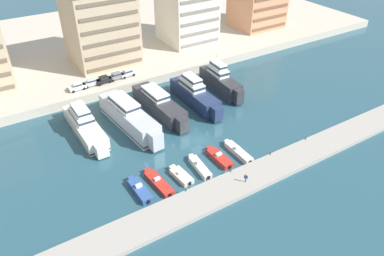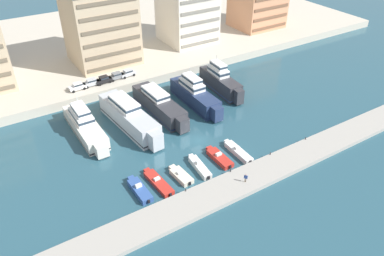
{
  "view_description": "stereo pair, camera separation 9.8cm",
  "coord_description": "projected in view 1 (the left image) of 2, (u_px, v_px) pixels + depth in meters",
  "views": [
    {
      "loc": [
        -34.2,
        -52.28,
        45.17
      ],
      "look_at": [
        -0.65,
        1.39,
        2.5
      ],
      "focal_mm": 35.0,
      "sensor_mm": 36.0,
      "label": 1
    },
    {
      "loc": [
        -34.12,
        -52.33,
        45.17
      ],
      "look_at": [
        -0.65,
        1.39,
        2.5
      ],
      "focal_mm": 35.0,
      "sensor_mm": 36.0,
      "label": 2
    }
  ],
  "objects": [
    {
      "name": "apartment_block_center_left",
      "position": [
        187.0,
        9.0,
        112.44
      ],
      "size": [
        14.64,
        15.42,
        21.28
      ],
      "color": "silver",
      "rests_on": "quay_promenade"
    },
    {
      "name": "yacht_charcoal_mid_left",
      "position": [
        159.0,
        105.0,
        84.79
      ],
      "size": [
        5.13,
        20.71,
        7.03
      ],
      "color": "#333338",
      "rests_on": "ground"
    },
    {
      "name": "car_silver_left",
      "position": [
        91.0,
        82.0,
        91.64
      ],
      "size": [
        4.12,
        1.97,
        1.8
      ],
      "color": "#B7BCC1",
      "rests_on": "quay_promenade"
    },
    {
      "name": "motorboat_white_center_left",
      "position": [
        200.0,
        167.0,
        69.21
      ],
      "size": [
        2.18,
        7.48,
        1.6
      ],
      "color": "white",
      "rests_on": "ground"
    },
    {
      "name": "motorboat_red_center",
      "position": [
        219.0,
        158.0,
        71.52
      ],
      "size": [
        2.17,
        7.36,
        1.43
      ],
      "color": "red",
      "rests_on": "ground"
    },
    {
      "name": "car_grey_center_left",
      "position": [
        116.0,
        76.0,
        94.6
      ],
      "size": [
        4.21,
        2.15,
        1.8
      ],
      "color": "slate",
      "rests_on": "quay_promenade"
    },
    {
      "name": "motorboat_white_center_right",
      "position": [
        238.0,
        152.0,
        73.0
      ],
      "size": [
        1.82,
        8.18,
        1.52
      ],
      "color": "white",
      "rests_on": "ground"
    },
    {
      "name": "pedestrian_near_edge",
      "position": [
        246.0,
        177.0,
        64.81
      ],
      "size": [
        0.47,
        0.52,
        1.69
      ],
      "color": "#7A6B56",
      "rests_on": "pier_dock"
    },
    {
      "name": "yacht_silver_left",
      "position": [
        129.0,
        117.0,
        79.88
      ],
      "size": [
        6.33,
        22.51,
        7.76
      ],
      "color": "silver",
      "rests_on": "ground"
    },
    {
      "name": "bollard_west_mid",
      "position": [
        231.0,
        170.0,
        67.43
      ],
      "size": [
        0.2,
        0.2,
        0.61
      ],
      "color": "#2D2D33",
      "rests_on": "pier_dock"
    },
    {
      "name": "car_white_far_left",
      "position": [
        77.0,
        86.0,
        89.88
      ],
      "size": [
        4.18,
        2.09,
        1.8
      ],
      "color": "white",
      "rests_on": "quay_promenade"
    },
    {
      "name": "pier_dock",
      "position": [
        244.0,
        181.0,
        66.22
      ],
      "size": [
        120.0,
        6.2,
        0.82
      ],
      "primitive_type": "cube",
      "color": "#A8A399",
      "rests_on": "ground"
    },
    {
      "name": "quay_promenade",
      "position": [
        94.0,
        42.0,
        119.78
      ],
      "size": [
        180.0,
        70.0,
        2.28
      ],
      "primitive_type": "cube",
      "color": "beige",
      "rests_on": "ground"
    },
    {
      "name": "motorboat_blue_far_left",
      "position": [
        140.0,
        190.0,
        64.07
      ],
      "size": [
        2.1,
        7.34,
        1.61
      ],
      "color": "#33569E",
      "rests_on": "ground"
    },
    {
      "name": "motorboat_cream_mid_left",
      "position": [
        181.0,
        175.0,
        67.26
      ],
      "size": [
        2.5,
        6.11,
        1.29
      ],
      "color": "beige",
      "rests_on": "ground"
    },
    {
      "name": "yacht_ivory_far_left",
      "position": [
        85.0,
        125.0,
        78.06
      ],
      "size": [
        4.46,
        19.91,
        7.58
      ],
      "color": "silver",
      "rests_on": "ground"
    },
    {
      "name": "bollard_east",
      "position": [
        306.0,
        138.0,
        75.75
      ],
      "size": [
        0.2,
        0.2,
        0.61
      ],
      "color": "#2D2D33",
      "rests_on": "pier_dock"
    },
    {
      "name": "apartment_block_mid_left",
      "position": [
        100.0,
        25.0,
        99.37
      ],
      "size": [
        16.87,
        16.5,
        21.93
      ],
      "color": "#C6AD89",
      "rests_on": "quay_promenade"
    },
    {
      "name": "yacht_navy_center_left",
      "position": [
        195.0,
        95.0,
        87.97
      ],
      "size": [
        4.19,
        19.12,
        8.53
      ],
      "color": "navy",
      "rests_on": "ground"
    },
    {
      "name": "ground_plane",
      "position": [
        198.0,
        140.0,
        77.04
      ],
      "size": [
        400.0,
        400.0,
        0.0
      ],
      "primitive_type": "plane",
      "color": "#285160"
    },
    {
      "name": "car_silver_center",
      "position": [
        128.0,
        73.0,
        96.02
      ],
      "size": [
        4.25,
        2.26,
        1.8
      ],
      "color": "#B7BCC1",
      "rests_on": "quay_promenade"
    },
    {
      "name": "bollard_east_mid",
      "position": [
        270.0,
        153.0,
        71.59
      ],
      "size": [
        0.2,
        0.2,
        0.61
      ],
      "color": "#2D2D33",
      "rests_on": "pier_dock"
    },
    {
      "name": "bollard_west",
      "position": [
        186.0,
        190.0,
        63.26
      ],
      "size": [
        0.2,
        0.2,
        0.61
      ],
      "color": "#2D2D33",
      "rests_on": "pier_dock"
    },
    {
      "name": "motorboat_red_left",
      "position": [
        158.0,
        182.0,
        65.8
      ],
      "size": [
        2.49,
        8.41,
        1.26
      ],
      "color": "red",
      "rests_on": "ground"
    },
    {
      "name": "car_black_mid_left",
      "position": [
        104.0,
        80.0,
        92.85
      ],
      "size": [
        4.2,
        2.13,
        1.8
      ],
      "color": "black",
      "rests_on": "quay_promenade"
    },
    {
      "name": "yacht_charcoal_center",
      "position": [
        220.0,
        81.0,
        93.36
      ],
      "size": [
        4.43,
        17.15,
        9.01
      ],
      "color": "#333338",
      "rests_on": "ground"
    }
  ]
}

